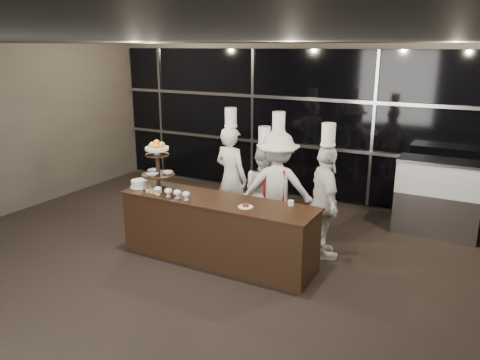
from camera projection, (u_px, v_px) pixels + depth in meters
The scene contains 14 objects.
room at pixel (137, 197), 4.70m from camera, with size 10.00×10.00×10.00m.
window_wall at pixel (310, 125), 8.86m from camera, with size 8.60×0.10×2.80m.
buffet_counter at pixel (217, 230), 6.56m from camera, with size 2.84×0.74×0.92m.
display_stand at pixel (158, 162), 6.78m from camera, with size 0.48×0.48×0.74m.
compotes at pixel (172, 192), 6.50m from camera, with size 0.60×0.11×0.12m.
layer_cake at pixel (140, 184), 6.98m from camera, with size 0.30×0.30×0.11m.
pastry_squares at pixel (154, 191), 6.73m from camera, with size 0.20×0.13×0.05m.
small_plate at pixel (246, 206), 6.12m from camera, with size 0.20×0.20×0.05m.
chef_cup at pixel (291, 203), 6.18m from camera, with size 0.08×0.08×0.07m, color white.
display_case at pixel (438, 194), 7.44m from camera, with size 1.29×0.56×1.24m.
chef_a at pixel (231, 176), 7.70m from camera, with size 0.70×0.54×2.02m.
chef_b at pixel (264, 190), 7.40m from camera, with size 0.86×0.77×1.77m.
chef_c at pixel (277, 187), 7.14m from camera, with size 1.27×0.99×2.03m.
chef_d at pixel (325, 202), 6.58m from camera, with size 0.88×1.03×1.96m.
Camera 1 is at (3.04, -3.43, 2.96)m, focal length 35.00 mm.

